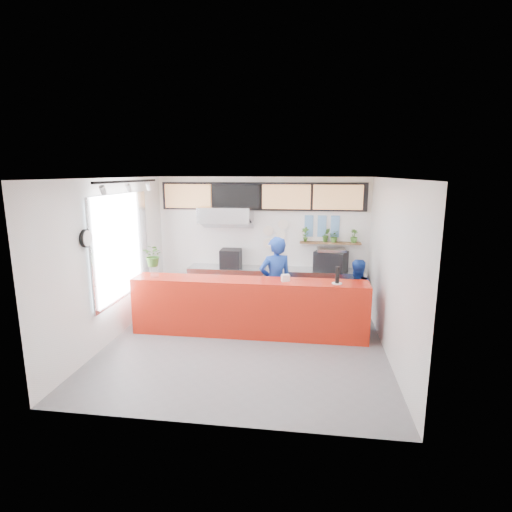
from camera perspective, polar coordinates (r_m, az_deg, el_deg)
The scene contains 46 objects.
floor at distance 7.58m, azimuth -1.50°, elevation -12.24°, with size 5.00×5.00×0.00m, color slate.
ceiling at distance 6.93m, azimuth -1.63°, elevation 11.06°, with size 5.00×5.00×0.00m, color silver.
wall_back at distance 9.53m, azimuth 0.87°, elevation 2.21°, with size 5.00×5.00×0.00m, color white.
wall_left at distance 7.90m, azimuth -19.76°, elevation -0.51°, with size 5.00×5.00×0.00m, color white.
wall_right at distance 7.15m, azimuth 18.63°, elevation -1.67°, with size 5.00×5.00×0.00m, color white.
service_counter at distance 7.75m, azimuth -1.04°, elevation -7.32°, with size 4.50×0.60×1.10m, color red.
cream_band at distance 9.40m, azimuth 0.88°, elevation 8.82°, with size 5.00×0.02×0.80m, color beige.
prep_bench at distance 9.61m, azimuth -4.12°, elevation -4.17°, with size 1.80×0.60×0.90m, color #B2B5BA.
panini_oven at distance 9.43m, azimuth -3.62°, elevation -0.32°, with size 0.47×0.47×0.42m, color black.
extraction_hood at distance 9.24m, azimuth -4.34°, elevation 5.93°, with size 1.20×0.70×0.35m, color #B2B5BA.
hood_lip at distance 9.26m, azimuth -4.32°, elevation 4.70°, with size 1.20×0.70×0.08m, color #B2B5BA.
right_bench at distance 9.42m, azimuth 9.75°, elevation -4.64°, with size 1.80×0.60×0.90m, color #B2B5BA.
espresso_machine at distance 9.26m, azimuth 10.64°, elevation -0.68°, with size 0.69×0.49×0.44m, color black.
espresso_tray at distance 9.21m, azimuth 10.70°, elevation 0.89°, with size 0.63×0.44×0.06m, color #B1B5B8.
herb_shelf at distance 9.38m, azimuth 10.55°, elevation 1.85°, with size 1.40×0.18×0.04m, color brown.
menu_board_far_left at distance 9.67m, azimuth -9.66°, elevation 8.44°, with size 1.10×0.10×0.55m, color tan.
menu_board_mid_left at distance 9.39m, azimuth -2.82°, elevation 8.50°, with size 1.10×0.10×0.55m, color black.
menu_board_mid_right at distance 9.25m, azimuth 4.35°, elevation 8.43°, with size 1.10×0.10×0.55m, color tan.
menu_board_far_right at distance 9.25m, azimuth 11.61°, elevation 8.22°, with size 1.10×0.10×0.55m, color tan.
soffit at distance 9.38m, azimuth 0.86°, elevation 8.51°, with size 4.80×0.04×0.65m, color black.
window_pane at distance 8.11m, azimuth -18.71°, elevation 1.31°, with size 0.04×2.20×1.90m, color silver.
window_frame at distance 8.10m, azimuth -18.58°, elevation 1.31°, with size 0.03×2.30×2.00m, color #B2B5BA.
wall_clock_rim at distance 7.01m, azimuth -23.14°, elevation 2.33°, with size 0.30×0.30×0.05m, color black.
wall_clock_face at distance 7.00m, azimuth -22.93°, elevation 2.33°, with size 0.26×0.26×0.02m, color white.
track_rail at distance 7.56m, azimuth -17.80°, elevation 10.12°, with size 0.05×2.40×0.04m, color black.
dec_plate_a at distance 9.45m, azimuth 1.76°, elevation 3.65°, with size 0.24×0.24×0.03m, color silver.
dec_plate_b at distance 9.44m, azimuth 3.57°, elevation 3.01°, with size 0.24×0.24×0.03m, color silver.
dec_plate_c at distance 9.50m, azimuth 1.75°, elevation 1.86°, with size 0.24×0.24×0.03m, color silver.
dec_plate_d at distance 9.40m, azimuth 3.89°, elevation 4.51°, with size 0.24×0.24×0.03m, color silver.
photo_frame_a at distance 9.38m, azimuth 7.58°, elevation 5.03°, with size 0.20×0.02×0.25m, color #598CBF.
photo_frame_b at distance 9.38m, azimuth 9.42°, elevation 4.98°, with size 0.20×0.02×0.25m, color #598CBF.
photo_frame_c at distance 9.39m, azimuth 11.25°, elevation 4.92°, with size 0.20×0.02×0.25m, color #598CBF.
photo_frame_d at distance 9.41m, azimuth 7.54°, elevation 3.52°, with size 0.20×0.02×0.25m, color #598CBF.
photo_frame_e at distance 9.41m, azimuth 9.37°, elevation 3.47°, with size 0.20×0.02×0.25m, color #598CBF.
photo_frame_f at distance 9.43m, azimuth 11.19°, elevation 3.41°, with size 0.20×0.02×0.25m, color #598CBF.
staff_center at distance 8.02m, azimuth 2.80°, elevation -3.81°, with size 0.68×0.45×1.86m, color navy.
staff_right at distance 8.19m, azimuth 14.00°, elevation -5.39°, with size 0.70×0.54×1.43m, color navy.
herb_a at distance 9.34m, azimuth 7.04°, elevation 3.10°, with size 0.18×0.12×0.34m, color #396523.
herb_b at distance 9.35m, azimuth 9.99°, elevation 2.97°, with size 0.18×0.14×0.32m, color #396523.
herb_c at distance 9.36m, azimuth 11.14°, elevation 2.78°, with size 0.25×0.21×0.27m, color #396523.
herb_d at distance 9.39m, azimuth 13.82°, elevation 2.79°, with size 0.17×0.15×0.30m, color #396523.
glass_vase at distance 7.97m, azimuth -14.30°, elevation -2.29°, with size 0.16×0.16×0.20m, color silver.
basil_vase at distance 7.90m, azimuth -14.42°, elevation 0.08°, with size 0.39×0.33×0.43m, color #396523.
napkin_holder at distance 7.48m, azimuth 4.23°, elevation -3.15°, with size 0.15×0.09×0.13m, color white.
white_plate at distance 7.45m, azimuth 11.50°, elevation -3.86°, with size 0.19×0.19×0.01m, color white.
pepper_mill at distance 7.41m, azimuth 11.55°, elevation -2.65°, with size 0.08×0.08×0.31m, color black.
Camera 1 is at (1.13, -6.83, 3.09)m, focal length 28.00 mm.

